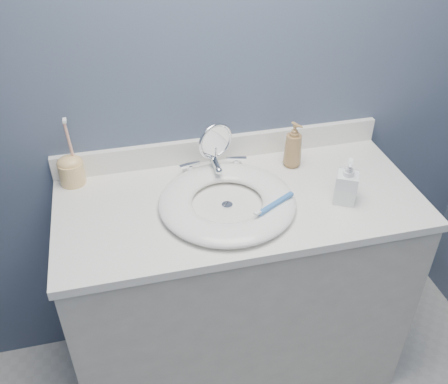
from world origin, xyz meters
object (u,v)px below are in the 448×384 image
object	(u,v)px
makeup_mirror	(215,147)
soap_bottle_amber	(293,145)
toothbrush_holder	(71,169)
soap_bottle_clear	(347,181)

from	to	relation	value
makeup_mirror	soap_bottle_amber	bearing A→B (deg)	-23.85
toothbrush_holder	soap_bottle_amber	bearing A→B (deg)	-5.27
soap_bottle_amber	soap_bottle_clear	world-z (taller)	soap_bottle_amber
toothbrush_holder	soap_bottle_clear	bearing A→B (deg)	-19.83
soap_bottle_amber	soap_bottle_clear	bearing A→B (deg)	-96.13
soap_bottle_amber	toothbrush_holder	xyz separation A→B (m)	(-0.78, 0.07, -0.03)
soap_bottle_clear	soap_bottle_amber	bearing A→B (deg)	140.63
makeup_mirror	toothbrush_holder	size ratio (longest dim) A/B	0.80
soap_bottle_clear	toothbrush_holder	size ratio (longest dim) A/B	0.63
makeup_mirror	soap_bottle_amber	size ratio (longest dim) A/B	1.16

